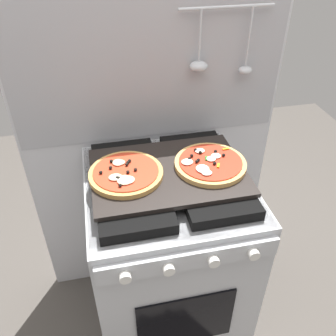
% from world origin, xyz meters
% --- Properties ---
extents(ground_plane, '(4.00, 4.00, 0.00)m').
position_xyz_m(ground_plane, '(0.00, 0.00, 0.00)').
color(ground_plane, '#4C4742').
extents(kitchen_backsplash, '(1.10, 0.09, 1.55)m').
position_xyz_m(kitchen_backsplash, '(0.00, 0.33, 0.79)').
color(kitchen_backsplash, silver).
rests_on(kitchen_backsplash, ground_plane).
extents(stove, '(0.60, 0.64, 0.90)m').
position_xyz_m(stove, '(-0.00, -0.00, 0.45)').
color(stove, '#B7BABF').
rests_on(stove, ground_plane).
extents(baking_tray, '(0.54, 0.38, 0.02)m').
position_xyz_m(baking_tray, '(0.00, 0.00, 0.91)').
color(baking_tray, black).
rests_on(baking_tray, stove).
extents(pizza_left, '(0.26, 0.26, 0.03)m').
position_xyz_m(pizza_left, '(-0.15, -0.00, 0.93)').
color(pizza_left, tan).
rests_on(pizza_left, baking_tray).
extents(pizza_right, '(0.26, 0.26, 0.03)m').
position_xyz_m(pizza_right, '(0.15, -0.01, 0.93)').
color(pizza_right, tan).
rests_on(pizza_right, baking_tray).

